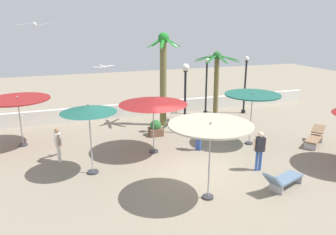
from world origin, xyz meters
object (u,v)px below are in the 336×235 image
(palm_tree_1, at_px, (216,78))
(guest_1, at_px, (199,132))
(patio_umbrella_2, at_px, (211,127))
(lounge_chair_0, at_px, (283,179))
(palm_tree_0, at_px, (163,70))
(seagull_2, at_px, (35,24))
(lamp_post_0, at_px, (206,85))
(lounge_chair_1, at_px, (315,137))
(seagull_1, at_px, (103,67))
(patio_umbrella_5, at_px, (153,101))
(lamp_post_2, at_px, (185,89))
(guest_2, at_px, (58,142))
(guest_0, at_px, (260,147))
(lamp_post_1, at_px, (245,83))
(seagull_0, at_px, (174,45))
(planter, at_px, (156,128))
(patio_umbrella_4, at_px, (18,101))
(patio_umbrella_3, at_px, (89,110))
(patio_umbrella_0, at_px, (252,96))

(palm_tree_1, bearing_deg, guest_1, -127.83)
(patio_umbrella_2, height_order, lounge_chair_0, patio_umbrella_2)
(palm_tree_0, bearing_deg, seagull_2, -145.00)
(lamp_post_0, relative_size, lounge_chair_1, 2.01)
(palm_tree_0, distance_m, guest_1, 4.91)
(lounge_chair_0, relative_size, seagull_2, 1.48)
(lamp_post_0, relative_size, seagull_1, 3.78)
(patio_umbrella_5, relative_size, lamp_post_2, 0.82)
(palm_tree_1, distance_m, guest_2, 9.33)
(guest_2, distance_m, seagull_2, 4.98)
(lounge_chair_1, xyz_separation_m, guest_1, (-5.77, 1.23, 0.51))
(guest_0, distance_m, seagull_2, 9.76)
(patio_umbrella_2, relative_size, lamp_post_1, 0.74)
(seagull_0, bearing_deg, lamp_post_1, -37.03)
(lamp_post_1, bearing_deg, lamp_post_0, 166.49)
(seagull_2, xyz_separation_m, planter, (5.38, 2.85, -5.42))
(guest_0, relative_size, guest_1, 1.09)
(lamp_post_2, xyz_separation_m, lounge_chair_1, (5.43, -3.81, -2.05))
(seagull_1, bearing_deg, planter, 37.32)
(lamp_post_2, xyz_separation_m, seagull_2, (-7.01, -2.71, 3.35))
(lounge_chair_0, relative_size, guest_2, 1.27)
(patio_umbrella_4, height_order, lounge_chair_0, patio_umbrella_4)
(patio_umbrella_2, distance_m, seagull_1, 5.58)
(guest_2, relative_size, planter, 1.82)
(patio_umbrella_4, bearing_deg, lamp_post_1, 7.02)
(patio_umbrella_2, height_order, palm_tree_1, palm_tree_1)
(guest_1, height_order, seagull_1, seagull_1)
(palm_tree_1, bearing_deg, patio_umbrella_2, -118.59)
(palm_tree_0, distance_m, lamp_post_2, 2.02)
(palm_tree_1, height_order, guest_1, palm_tree_1)
(patio_umbrella_3, bearing_deg, palm_tree_1, 28.29)
(palm_tree_0, height_order, palm_tree_1, palm_tree_0)
(seagull_1, height_order, planter, seagull_1)
(lounge_chair_0, height_order, lounge_chair_1, lounge_chair_0)
(seagull_0, bearing_deg, lounge_chair_0, -91.64)
(lamp_post_0, height_order, lounge_chair_1, lamp_post_0)
(patio_umbrella_0, distance_m, patio_umbrella_2, 5.90)
(guest_0, height_order, seagull_2, seagull_2)
(patio_umbrella_2, relative_size, palm_tree_1, 0.65)
(patio_umbrella_3, relative_size, guest_1, 1.89)
(palm_tree_0, xyz_separation_m, lounge_chair_0, (1.63, -8.80, -2.85))
(patio_umbrella_0, bearing_deg, palm_tree_1, 94.10)
(patio_umbrella_4, xyz_separation_m, palm_tree_0, (7.62, 0.92, 0.95))
(patio_umbrella_0, distance_m, guest_1, 3.14)
(lamp_post_2, bearing_deg, patio_umbrella_4, 174.32)
(patio_umbrella_5, bearing_deg, patio_umbrella_0, -6.41)
(palm_tree_0, relative_size, lamp_post_2, 1.40)
(palm_tree_0, height_order, guest_1, palm_tree_0)
(guest_2, bearing_deg, patio_umbrella_4, 121.95)
(seagull_0, xyz_separation_m, planter, (-2.96, -5.30, -4.01))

